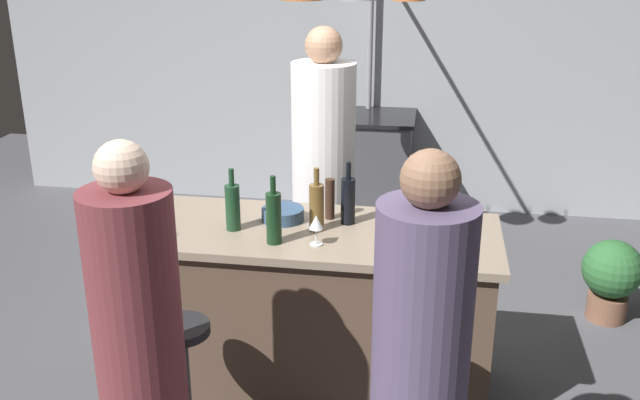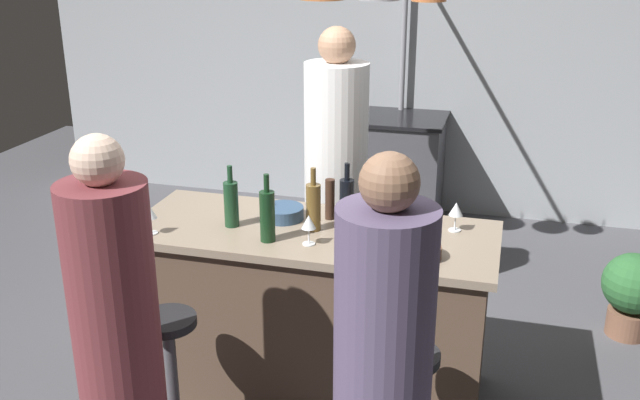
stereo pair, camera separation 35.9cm
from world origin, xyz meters
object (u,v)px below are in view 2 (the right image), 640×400
object	(u,v)px
pepper_mill	(330,199)
wine_bottle_red	(267,215)
guest_left	(118,346)
potted_plant	(633,290)
wine_glass_near_right_guest	(456,211)
wine_bottle_green	(231,203)
stove_range	(394,169)
mixing_bowl_wooden	(420,252)
chef	(336,188)
guest_right	(382,391)
wine_glass_by_chef	(309,223)
bar_stool_left	(172,376)
wine_glass_near_left_guest	(150,213)
wine_bottle_dark	(347,201)
mixing_bowl_blue	(283,213)
wine_bottle_amber	(314,206)

from	to	relation	value
pepper_mill	wine_bottle_red	xyz separation A→B (m)	(-0.21, -0.35, 0.02)
guest_left	potted_plant	bearing A→B (deg)	42.12
potted_plant	wine_glass_near_right_guest	size ratio (longest dim) A/B	3.56
wine_bottle_green	wine_glass_near_right_guest	world-z (taller)	wine_bottle_green
stove_range	mixing_bowl_wooden	world-z (taller)	mixing_bowl_wooden
chef	guest_right	xyz separation A→B (m)	(0.63, -1.84, -0.07)
guest_left	wine_glass_by_chef	distance (m)	1.00
bar_stool_left	mixing_bowl_wooden	bearing A→B (deg)	22.77
bar_stool_left	guest_right	world-z (taller)	guest_right
potted_plant	wine_bottle_green	bearing A→B (deg)	-152.92
guest_right	wine_glass_by_chef	world-z (taller)	guest_right
potted_plant	wine_glass_near_left_guest	world-z (taller)	wine_glass_near_left_guest
pepper_mill	guest_left	bearing A→B (deg)	-116.28
potted_plant	mixing_bowl_wooden	distance (m)	1.74
wine_bottle_dark	guest_right	bearing A→B (deg)	-70.54
potted_plant	wine_bottle_dark	xyz separation A→B (m)	(-1.52, -0.89, 0.73)
bar_stool_left	wine_glass_by_chef	bearing A→B (deg)	40.42
guest_left	wine_bottle_red	distance (m)	0.91
wine_bottle_dark	guest_left	bearing A→B (deg)	-121.21
wine_bottle_red	wine_glass_near_left_guest	size ratio (longest dim) A/B	2.25
bar_stool_left	wine_glass_by_chef	size ratio (longest dim) A/B	4.66
wine_bottle_green	wine_bottle_red	bearing A→B (deg)	-28.80
wine_bottle_dark	pepper_mill	bearing A→B (deg)	153.63
wine_bottle_red	guest_right	bearing A→B (deg)	-49.41
mixing_bowl_blue	mixing_bowl_wooden	bearing A→B (deg)	-20.89
wine_glass_near_right_guest	mixing_bowl_wooden	distance (m)	0.38
guest_right	potted_plant	world-z (taller)	guest_right
wine_glass_near_left_guest	mixing_bowl_blue	xyz separation A→B (m)	(0.55, 0.35, -0.07)
wine_bottle_dark	wine_bottle_red	size ratio (longest dim) A/B	0.97
stove_range	potted_plant	world-z (taller)	stove_range
wine_bottle_green	mixing_bowl_wooden	xyz separation A→B (m)	(0.95, -0.13, -0.09)
bar_stool_left	guest_right	bearing A→B (deg)	-20.62
chef	guest_right	world-z (taller)	chef
pepper_mill	chef	bearing A→B (deg)	101.60
chef	wine_bottle_green	xyz separation A→B (m)	(-0.31, -0.89, 0.20)
mixing_bowl_wooden	wine_glass_by_chef	bearing A→B (deg)	179.28
pepper_mill	mixing_bowl_wooden	distance (m)	0.62
wine_bottle_green	mixing_bowl_wooden	bearing A→B (deg)	-7.55
guest_left	pepper_mill	distance (m)	1.29
wine_glass_near_right_guest	mixing_bowl_wooden	xyz separation A→B (m)	(-0.12, -0.35, -0.08)
chef	potted_plant	bearing A→B (deg)	5.34
bar_stool_left	wine_bottle_red	size ratio (longest dim) A/B	2.07
wine_glass_near_left_guest	wine_bottle_dark	bearing A→B (deg)	22.63
pepper_mill	wine_glass_by_chef	world-z (taller)	pepper_mill
wine_bottle_dark	wine_bottle_amber	size ratio (longest dim) A/B	1.00
potted_plant	wine_bottle_dark	world-z (taller)	wine_bottle_dark
mixing_bowl_wooden	guest_right	bearing A→B (deg)	-90.95
mixing_bowl_wooden	wine_glass_near_left_guest	bearing A→B (deg)	-176.85
guest_left	pepper_mill	world-z (taller)	guest_left
mixing_bowl_wooden	wine_glass_near_right_guest	bearing A→B (deg)	71.28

